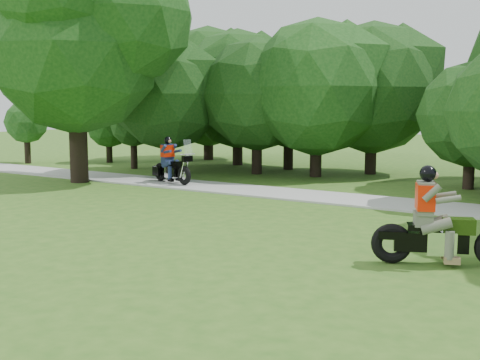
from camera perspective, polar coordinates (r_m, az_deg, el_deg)
The scene contains 6 objects.
ground at distance 11.98m, azimuth -4.22°, elevation -7.11°, with size 100.00×100.00×0.00m, color #305F1B.
walkway at distance 18.84m, azimuth 10.68°, elevation -1.86°, with size 60.00×2.20×0.06m, color #9D9D98.
tree_line at distance 24.19m, azimuth 20.27°, elevation 8.33°, with size 39.33×12.21×7.90m.
big_tree_west at distance 23.98m, azimuth -14.84°, elevation 13.67°, with size 8.64×6.56×9.96m.
chopper_motorcycle at distance 11.63m, azimuth 18.12°, elevation -4.42°, with size 2.51×1.39×1.86m.
touring_motorcycle at distance 22.46m, azimuth -6.65°, elevation 1.34°, with size 2.20×1.11×1.71m.
Camera 1 is at (7.05, -9.22, 2.96)m, focal length 45.00 mm.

